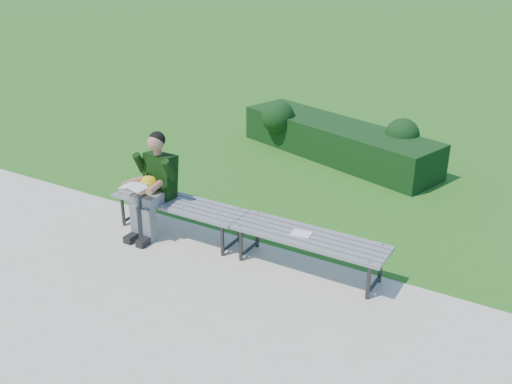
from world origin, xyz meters
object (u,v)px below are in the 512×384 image
bench_left (179,206)px  bench_right (309,240)px  seated_boy (154,182)px  hedge (336,138)px  paper_sheet (301,233)px

bench_left → bench_right: 1.81m
bench_right → seated_boy: size_ratio=1.37×
hedge → paper_sheet: 3.84m
bench_right → paper_sheet: size_ratio=7.45×
bench_right → seated_boy: (-2.11, -0.10, 0.30)m
bench_left → bench_right: size_ratio=1.00×
bench_left → hedge: bearing=81.0°
hedge → seated_boy: 3.90m
hedge → bench_right: (1.22, -3.67, 0.07)m
paper_sheet → seated_boy: bearing=-177.0°
seated_boy → paper_sheet: bearing=3.0°
hedge → bench_left: 3.73m
hedge → paper_sheet: bearing=-73.0°
hedge → seated_boy: size_ratio=2.93×
hedge → bench_left: size_ratio=2.14×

